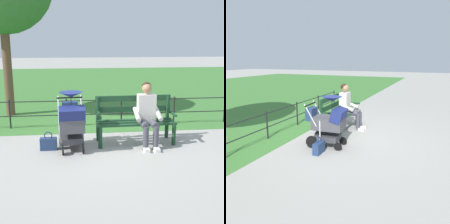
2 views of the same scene
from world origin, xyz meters
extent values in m
plane|color=#9E9B93|center=(0.00, 0.00, 0.00)|extent=(60.00, 60.00, 0.00)
cube|color=#3D7533|center=(0.00, -8.80, 0.00)|extent=(40.00, 16.00, 0.01)
cube|color=#193D23|center=(-0.77, -0.18, 0.45)|extent=(1.60, 0.13, 0.04)
cube|color=#193D23|center=(-0.77, 0.00, 0.45)|extent=(1.60, 0.13, 0.04)
cube|color=#193D23|center=(-0.78, 0.18, 0.45)|extent=(1.60, 0.13, 0.04)
cube|color=#193D23|center=(-0.77, -0.28, 0.67)|extent=(1.60, 0.07, 0.12)
cube|color=#193D23|center=(-0.77, -0.28, 0.90)|extent=(1.60, 0.07, 0.12)
cylinder|color=#193D23|center=(-1.53, 0.18, 0.23)|extent=(0.08, 0.08, 0.45)
cylinder|color=#193D23|center=(-1.52, -0.30, 0.47)|extent=(0.08, 0.08, 0.95)
cube|color=#193D23|center=(-1.52, -0.02, 0.63)|extent=(0.06, 0.56, 0.04)
cylinder|color=#193D23|center=(-0.03, 0.22, 0.23)|extent=(0.08, 0.08, 0.45)
cylinder|color=#193D23|center=(-0.02, -0.26, 0.47)|extent=(0.08, 0.08, 0.95)
cube|color=#193D23|center=(-0.02, 0.02, 0.63)|extent=(0.06, 0.56, 0.04)
cylinder|color=#42424C|center=(-1.09, 0.22, 0.47)|extent=(0.15, 0.40, 0.14)
cylinder|color=#42424C|center=(-0.89, 0.22, 0.47)|extent=(0.15, 0.40, 0.14)
cylinder|color=#42424C|center=(-1.09, 0.42, 0.24)|extent=(0.11, 0.11, 0.47)
cylinder|color=#42424C|center=(-0.89, 0.42, 0.24)|extent=(0.11, 0.11, 0.47)
cube|color=silver|center=(-1.10, 0.50, 0.04)|extent=(0.10, 0.22, 0.07)
cube|color=silver|center=(-0.90, 0.50, 0.04)|extent=(0.10, 0.22, 0.07)
cube|color=beige|center=(-0.99, 0.00, 0.75)|extent=(0.36, 0.23, 0.56)
cylinder|color=beige|center=(-1.21, 0.12, 0.65)|extent=(0.10, 0.43, 0.23)
cylinder|color=beige|center=(-0.77, 0.12, 0.65)|extent=(0.10, 0.43, 0.23)
sphere|color=#A37556|center=(-0.99, 0.00, 1.15)|extent=(0.20, 0.20, 0.20)
sphere|color=black|center=(-0.98, -0.03, 1.18)|extent=(0.19, 0.19, 0.19)
cylinder|color=black|center=(0.32, -0.13, 0.14)|extent=(0.05, 0.28, 0.28)
cylinder|color=black|center=(0.78, -0.09, 0.14)|extent=(0.05, 0.28, 0.28)
cylinder|color=black|center=(0.32, 0.47, 0.09)|extent=(0.04, 0.18, 0.18)
cylinder|color=black|center=(0.70, 0.50, 0.09)|extent=(0.04, 0.18, 0.18)
cube|color=#38383D|center=(0.53, 0.19, 0.22)|extent=(0.46, 0.55, 0.12)
cylinder|color=silver|center=(0.31, 0.07, 0.33)|extent=(0.03, 0.03, 0.65)
cylinder|color=silver|center=(0.77, 0.10, 0.33)|extent=(0.03, 0.03, 0.65)
cube|color=#47474C|center=(0.53, 0.21, 0.55)|extent=(0.51, 0.71, 0.28)
cube|color=navy|center=(0.51, 0.45, 0.75)|extent=(0.50, 0.34, 0.33)
cylinder|color=black|center=(0.56, -0.23, 0.95)|extent=(0.52, 0.07, 0.03)
cylinder|color=silver|center=(0.32, -0.15, 0.75)|extent=(0.05, 0.30, 0.49)
cylinder|color=silver|center=(0.78, -0.11, 0.75)|extent=(0.05, 0.30, 0.49)
cone|color=navy|center=(0.52, 0.29, 1.10)|extent=(0.47, 0.47, 0.10)
cylinder|color=black|center=(0.52, 0.29, 0.92)|extent=(0.01, 0.01, 0.30)
cube|color=navy|center=(0.56, -0.21, 0.73)|extent=(0.33, 0.18, 0.28)
cube|color=navy|center=(0.98, 0.19, 0.12)|extent=(0.32, 0.14, 0.24)
torus|color=navy|center=(0.98, 0.19, 0.29)|extent=(0.16, 0.02, 0.16)
cylinder|color=black|center=(-2.02, -1.41, 0.35)|extent=(0.04, 0.04, 0.70)
cylinder|color=black|center=(-0.67, -1.41, 0.35)|extent=(0.04, 0.04, 0.70)
cylinder|color=black|center=(0.67, -1.41, 0.35)|extent=(0.04, 0.04, 0.70)
cylinder|color=black|center=(2.02, -1.41, 0.35)|extent=(0.04, 0.04, 0.70)
cylinder|color=black|center=(0.00, -1.41, 0.65)|extent=(6.74, 0.02, 0.02)
cylinder|color=black|center=(0.00, -1.41, 0.30)|extent=(6.74, 0.02, 0.02)
cylinder|color=brown|center=(2.30, -2.83, 1.31)|extent=(0.24, 0.24, 2.63)
camera|label=1|loc=(0.39, 6.02, 2.12)|focal=49.73mm
camera|label=2|loc=(5.09, 2.38, 1.96)|focal=37.56mm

